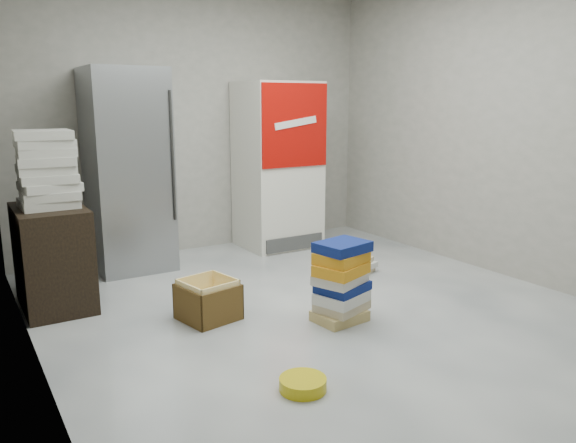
% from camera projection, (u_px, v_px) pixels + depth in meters
% --- Properties ---
extents(ground, '(5.00, 5.00, 0.00)m').
position_uv_depth(ground, '(336.00, 319.00, 4.20)').
color(ground, silver).
rests_on(ground, ground).
extents(room_shell, '(4.04, 5.04, 2.82)m').
position_uv_depth(room_shell, '(341.00, 71.00, 3.82)').
color(room_shell, '#A69E95').
rests_on(room_shell, ground).
extents(steel_fridge, '(0.70, 0.72, 1.90)m').
position_uv_depth(steel_fridge, '(128.00, 171.00, 5.31)').
color(steel_fridge, gray).
rests_on(steel_fridge, ground).
extents(coke_cooler, '(0.80, 0.73, 1.80)m').
position_uv_depth(coke_cooler, '(278.00, 165.00, 6.16)').
color(coke_cooler, silver).
rests_on(coke_cooler, ground).
extents(wood_shelf, '(0.50, 0.80, 0.80)m').
position_uv_depth(wood_shelf, '(53.00, 257.00, 4.40)').
color(wood_shelf, black).
rests_on(wood_shelf, ground).
extents(supply_box_stack, '(0.44, 0.44, 0.58)m').
position_uv_depth(supply_box_stack, '(47.00, 169.00, 4.26)').
color(supply_box_stack, silver).
rests_on(supply_box_stack, wood_shelf).
extents(phonebook_stack_main, '(0.46, 0.42, 0.61)m').
position_uv_depth(phonebook_stack_main, '(341.00, 282.00, 4.11)').
color(phonebook_stack_main, tan).
rests_on(phonebook_stack_main, ground).
extents(phonebook_stack_side, '(0.42, 0.38, 0.15)m').
position_uv_depth(phonebook_stack_side, '(357.00, 266.00, 5.30)').
color(phonebook_stack_side, tan).
rests_on(phonebook_stack_side, ground).
extents(cardboard_box, '(0.45, 0.45, 0.31)m').
position_uv_depth(cardboard_box, '(208.00, 303.00, 4.18)').
color(cardboard_box, yellow).
rests_on(cardboard_box, ground).
extents(bucket_lid, '(0.31, 0.31, 0.07)m').
position_uv_depth(bucket_lid, '(303.00, 384.00, 3.16)').
color(bucket_lid, gold).
rests_on(bucket_lid, ground).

